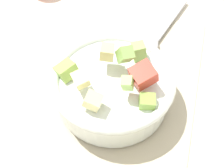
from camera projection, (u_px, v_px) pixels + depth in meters
ground_plane at (113, 101)px, 0.64m from camera, size 2.40×2.40×0.00m
placemat at (113, 100)px, 0.63m from camera, size 0.51×0.31×0.01m
salad_bowl at (112, 87)px, 0.60m from camera, size 0.22×0.22×0.12m
serving_spoon at (158, 35)px, 0.73m from camera, size 0.22×0.09×0.01m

